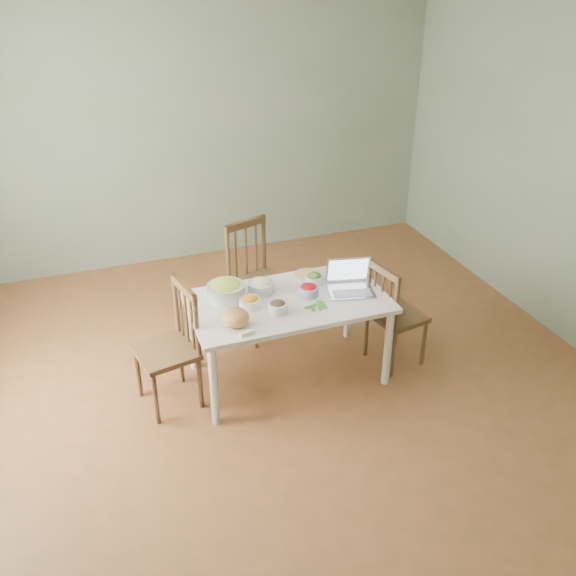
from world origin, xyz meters
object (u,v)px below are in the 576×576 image
object	(u,v)px
chair_left	(165,349)
chair_far	(260,281)
chair_right	(397,313)
bread_boule	(235,318)
laptop	(352,279)
dining_table	(288,339)
bowl_squash	(226,290)

from	to	relation	value
chair_left	chair_far	bearing A→B (deg)	115.10
chair_far	chair_right	xyz separation A→B (m)	(0.89, -0.78, -0.05)
chair_far	chair_right	size ratio (longest dim) A/B	1.11
bread_boule	laptop	distance (m)	0.96
chair_left	laptop	bearing A→B (deg)	76.23
chair_left	chair_right	size ratio (longest dim) A/B	1.06
chair_left	bread_boule	size ratio (longest dim) A/B	4.86
chair_far	chair_left	bearing A→B (deg)	-162.08
dining_table	laptop	distance (m)	0.67
chair_far	laptop	xyz separation A→B (m)	(0.49, -0.75, 0.31)
bread_boule	laptop	size ratio (longest dim) A/B	0.58
chair_right	laptop	bearing A→B (deg)	74.63
bowl_squash	laptop	world-z (taller)	laptop
chair_left	chair_right	world-z (taller)	chair_left
chair_far	bowl_squash	size ratio (longest dim) A/B	3.54
bowl_squash	dining_table	bearing A→B (deg)	-21.35
bread_boule	dining_table	bearing A→B (deg)	24.52
dining_table	chair_far	world-z (taller)	chair_far
chair_far	bowl_squash	bearing A→B (deg)	-147.96
chair_right	bowl_squash	xyz separation A→B (m)	(-1.31, 0.26, 0.33)
chair_right	bread_boule	xyz separation A→B (m)	(-1.35, -0.12, 0.31)
chair_right	dining_table	bearing A→B (deg)	73.30
chair_right	bread_boule	world-z (taller)	chair_right
chair_left	bread_boule	xyz separation A→B (m)	(0.47, -0.21, 0.28)
chair_far	dining_table	bearing A→B (deg)	-108.45
chair_left	bread_boule	bearing A→B (deg)	54.96
chair_far	chair_right	bearing A→B (deg)	-60.10
dining_table	chair_far	xyz separation A→B (m)	(-0.00, 0.69, 0.15)
chair_far	bowl_squash	distance (m)	0.73
dining_table	chair_left	world-z (taller)	chair_left
bread_boule	laptop	bearing A→B (deg)	8.92
bread_boule	bowl_squash	size ratio (longest dim) A/B	0.70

